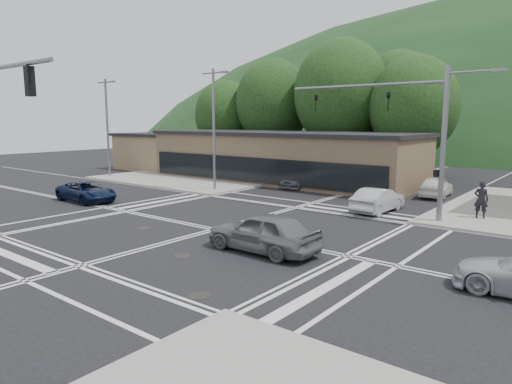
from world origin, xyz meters
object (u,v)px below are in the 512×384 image
Objects in this scene: car_queue_a at (378,200)px; pedestrian at (481,200)px; car_queue_b at (436,187)px; car_blue_west at (86,191)px; car_northbound at (304,178)px; car_grey_center at (263,232)px.

car_queue_a is 5.39m from pedestrian.
car_queue_a is 2.20× the size of pedestrian.
car_queue_b is at bearing -60.88° from pedestrian.
pedestrian is (5.22, 1.27, 0.42)m from car_queue_a.
car_blue_west is 0.97× the size of car_northbound.
car_northbound is (7.86, 14.33, 0.05)m from car_blue_west.
car_queue_a is at bearing -30.11° from car_northbound.
car_queue_b is at bearing 176.23° from car_grey_center.
car_blue_west is 0.97× the size of car_grey_center.
car_queue_a is 0.89× the size of car_northbound.
car_grey_center is 1.00× the size of car_northbound.
car_northbound is (-9.70, -1.73, -0.02)m from car_queue_b.
car_queue_b is at bearing -95.83° from car_queue_a.
pedestrian is at bearing 118.82° from car_queue_b.
car_grey_center is 18.17m from car_queue_b.
car_queue_b is (17.56, 16.07, 0.07)m from car_blue_west.
car_queue_a is (0.33, 10.55, -0.11)m from car_grey_center.
car_queue_a is 1.02× the size of car_queue_b.
car_grey_center is 18.40m from car_northbound.
car_blue_west is 1.09× the size of car_queue_a.
car_queue_b is (1.00, 7.57, 0.01)m from car_queue_a.
car_grey_center is 2.48× the size of pedestrian.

